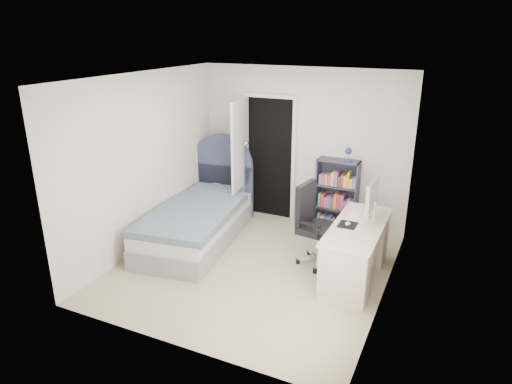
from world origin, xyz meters
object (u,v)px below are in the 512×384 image
at_px(desk, 357,249).
at_px(bookcase, 337,198).
at_px(office_chair, 314,220).
at_px(floor_lamp, 245,189).
at_px(nightstand, 221,193).
at_px(bed, 199,219).

bearing_deg(desk, bookcase, 115.11).
bearing_deg(desk, office_chair, 165.06).
bearing_deg(desk, floor_lamp, 153.06).
xyz_separation_m(nightstand, office_chair, (2.00, -1.02, 0.25)).
relative_size(bookcase, office_chair, 1.21).
bearing_deg(bookcase, bed, -145.78).
height_order(bed, bookcase, bed).
bearing_deg(office_chair, bed, -179.00).
bearing_deg(desk, nightstand, 155.60).
height_order(bed, desk, bed).
height_order(nightstand, desk, desk).
distance_m(floor_lamp, office_chair, 1.73).
relative_size(bed, office_chair, 2.15).
xyz_separation_m(nightstand, floor_lamp, (0.52, -0.12, 0.19)).
distance_m(bookcase, office_chair, 1.19).
height_order(nightstand, bookcase, bookcase).
bearing_deg(bookcase, desk, -64.89).
relative_size(nightstand, desk, 0.37).
xyz_separation_m(nightstand, bookcase, (1.99, 0.16, 0.16)).
relative_size(bookcase, desk, 0.90).
relative_size(floor_lamp, office_chair, 1.22).
relative_size(nightstand, bookcase, 0.41).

